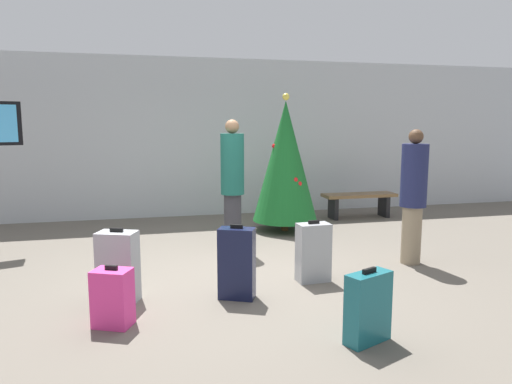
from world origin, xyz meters
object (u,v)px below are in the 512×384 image
at_px(waiting_bench, 359,200).
at_px(suitcase_0, 118,267).
at_px(traveller_0, 232,181).
at_px(suitcase_4, 113,298).
at_px(traveller_1, 413,194).
at_px(suitcase_3, 237,263).
at_px(suitcase_1, 313,252).
at_px(suitcase_2, 368,308).
at_px(holiday_tree, 285,161).

height_order(waiting_bench, suitcase_0, suitcase_0).
distance_m(traveller_0, suitcase_4, 2.94).
bearing_deg(traveller_1, suitcase_3, -164.15).
bearing_deg(suitcase_1, suitcase_3, -161.29).
bearing_deg(suitcase_2, traveller_1, 50.42).
bearing_deg(traveller_0, suitcase_1, -68.54).
xyz_separation_m(waiting_bench, suitcase_2, (-2.33, -4.95, -0.06)).
distance_m(holiday_tree, waiting_bench, 2.08).
xyz_separation_m(suitcase_0, suitcase_4, (-0.02, -0.61, -0.10)).
bearing_deg(traveller_0, holiday_tree, 42.03).
bearing_deg(suitcase_2, traveller_0, 99.47).
distance_m(traveller_1, suitcase_3, 2.64).
bearing_deg(waiting_bench, suitcase_3, -130.81).
xyz_separation_m(waiting_bench, suitcase_0, (-4.40, -3.50, 0.01)).
distance_m(suitcase_0, suitcase_2, 2.53).
relative_size(suitcase_2, suitcase_3, 0.81).
bearing_deg(traveller_0, suitcase_4, -123.31).
height_order(holiday_tree, traveller_0, holiday_tree).
bearing_deg(suitcase_3, suitcase_1, 18.71).
xyz_separation_m(traveller_1, suitcase_4, (-3.71, -1.12, -0.67)).
bearing_deg(traveller_1, waiting_bench, 76.64).
distance_m(holiday_tree, suitcase_0, 3.92).
bearing_deg(traveller_0, traveller_1, -30.32).
bearing_deg(suitcase_4, suitcase_0, 87.82).
distance_m(holiday_tree, suitcase_4, 4.40).
distance_m(holiday_tree, traveller_1, 2.50).
bearing_deg(waiting_bench, holiday_tree, -157.21).
relative_size(suitcase_3, suitcase_4, 1.40).
xyz_separation_m(suitcase_1, suitcase_3, (-0.97, -0.33, 0.03)).
distance_m(traveller_0, suitcase_1, 1.88).
xyz_separation_m(suitcase_3, suitcase_4, (-1.23, -0.41, -0.11)).
height_order(waiting_bench, traveller_0, traveller_0).
bearing_deg(suitcase_2, holiday_tree, 82.26).
bearing_deg(waiting_bench, suitcase_1, -123.38).
height_order(suitcase_2, suitcase_3, suitcase_3).
bearing_deg(suitcase_4, holiday_tree, 51.66).
bearing_deg(waiting_bench, suitcase_4, -137.09).
bearing_deg(suitcase_2, waiting_bench, 64.82).
relative_size(waiting_bench, suitcase_2, 2.26).
relative_size(waiting_bench, traveller_1, 0.82).
bearing_deg(traveller_1, traveller_0, 149.68).
bearing_deg(traveller_0, suitcase_3, -99.59).
bearing_deg(suitcase_0, suitcase_2, -34.91).
distance_m(suitcase_2, suitcase_4, 2.26).
bearing_deg(traveller_1, suitcase_0, -172.16).
relative_size(waiting_bench, suitcase_1, 2.00).
relative_size(suitcase_1, suitcase_4, 1.28).
xyz_separation_m(waiting_bench, traveller_0, (-2.86, -1.74, 0.65)).
bearing_deg(traveller_0, waiting_bench, 31.24).
distance_m(suitcase_0, suitcase_1, 2.18).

